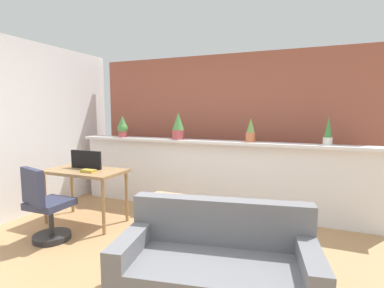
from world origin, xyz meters
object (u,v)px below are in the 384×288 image
at_px(potted_plant_0, 123,127).
at_px(side_cube_shelf, 163,216).
at_px(desk, 85,176).
at_px(book_on_desk, 88,171).
at_px(potted_plant_3, 328,132).
at_px(potted_plant_2, 250,131).
at_px(tv_monitor, 86,160).
at_px(office_chair, 46,210).
at_px(potted_plant_1, 178,126).
at_px(couch, 216,270).

distance_m(potted_plant_0, side_cube_shelf, 1.98).
height_order(desk, book_on_desk, book_on_desk).
bearing_deg(potted_plant_3, potted_plant_2, -179.22).
bearing_deg(tv_monitor, office_chair, -86.80).
distance_m(potted_plant_1, desk, 1.57).
height_order(potted_plant_3, office_chair, potted_plant_3).
bearing_deg(potted_plant_2, potted_plant_0, -178.50).
xyz_separation_m(potted_plant_3, tv_monitor, (-3.13, -1.05, -0.41)).
distance_m(potted_plant_0, book_on_desk, 1.31).
bearing_deg(potted_plant_0, office_chair, -86.34).
distance_m(potted_plant_0, potted_plant_1, 1.04).
bearing_deg(tv_monitor, book_on_desk, -42.56).
bearing_deg(couch, book_on_desk, 156.87).
bearing_deg(potted_plant_3, tv_monitor, -161.47).
relative_size(desk, side_cube_shelf, 2.20).
xyz_separation_m(tv_monitor, office_chair, (0.04, -0.75, -0.49)).
relative_size(potted_plant_1, book_on_desk, 2.25).
xyz_separation_m(potted_plant_1, office_chair, (-0.93, -1.75, -0.93)).
relative_size(tv_monitor, couch, 0.30).
bearing_deg(office_chair, side_cube_shelf, 29.61).
distance_m(potted_plant_2, tv_monitor, 2.38).
relative_size(potted_plant_2, couch, 0.21).
xyz_separation_m(tv_monitor, side_cube_shelf, (1.26, -0.06, -0.63)).
xyz_separation_m(potted_plant_3, side_cube_shelf, (-1.88, -1.11, -1.03)).
height_order(tv_monitor, office_chair, tv_monitor).
relative_size(potted_plant_0, potted_plant_1, 0.87).
height_order(potted_plant_2, tv_monitor, potted_plant_2).
xyz_separation_m(potted_plant_2, office_chair, (-2.07, -1.78, -0.88)).
height_order(potted_plant_2, desk, potted_plant_2).
xyz_separation_m(desk, side_cube_shelf, (1.21, 0.02, -0.42)).
relative_size(potted_plant_3, tv_monitor, 0.74).
bearing_deg(couch, potted_plant_3, 68.05).
relative_size(office_chair, couch, 0.54).
bearing_deg(book_on_desk, potted_plant_3, 22.95).
distance_m(desk, couch, 2.47).
bearing_deg(desk, potted_plant_2, 28.41).
xyz_separation_m(potted_plant_2, side_cube_shelf, (-0.85, -1.09, -1.02)).
distance_m(tv_monitor, book_on_desk, 0.30).
bearing_deg(potted_plant_3, potted_plant_1, -178.73).
bearing_deg(potted_plant_2, potted_plant_1, -178.30).
distance_m(potted_plant_2, book_on_desk, 2.32).
height_order(office_chair, side_cube_shelf, office_chair).
bearing_deg(side_cube_shelf, potted_plant_3, 30.57).
bearing_deg(side_cube_shelf, tv_monitor, 177.31).
bearing_deg(potted_plant_1, tv_monitor, -134.08).
bearing_deg(book_on_desk, potted_plant_0, 103.26).
bearing_deg(potted_plant_3, couch, -111.95).
height_order(side_cube_shelf, book_on_desk, book_on_desk).
height_order(potted_plant_1, potted_plant_2, potted_plant_1).
distance_m(potted_plant_2, office_chair, 2.87).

